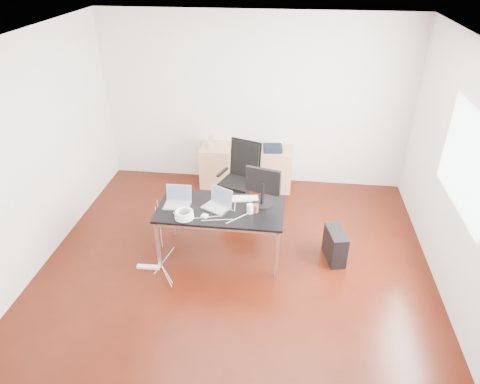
# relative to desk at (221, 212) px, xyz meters

# --- Properties ---
(room_shell) EXTENTS (5.00, 5.00, 5.00)m
(room_shell) POSITION_rel_desk_xyz_m (0.26, -0.31, 0.73)
(room_shell) COLOR black
(room_shell) RESTS_ON ground
(desk) EXTENTS (1.60, 0.80, 0.73)m
(desk) POSITION_rel_desk_xyz_m (0.00, 0.00, 0.00)
(desk) COLOR black
(desk) RESTS_ON ground
(office_chair) EXTENTS (0.61, 0.63, 1.08)m
(office_chair) POSITION_rel_desk_xyz_m (0.12, 1.17, -0.07)
(office_chair) COLOR black
(office_chair) RESTS_ON ground
(filing_cabinet_left) EXTENTS (0.50, 0.50, 0.70)m
(filing_cabinet_left) POSITION_rel_desk_xyz_m (-0.40, 1.91, -0.33)
(filing_cabinet_left) COLOR tan
(filing_cabinet_left) RESTS_ON ground
(filing_cabinet_right) EXTENTS (0.50, 0.50, 0.70)m
(filing_cabinet_right) POSITION_rel_desk_xyz_m (0.63, 1.91, -0.33)
(filing_cabinet_right) COLOR tan
(filing_cabinet_right) RESTS_ON ground
(pc_tower) EXTENTS (0.30, 0.48, 0.44)m
(pc_tower) POSITION_rel_desk_xyz_m (1.49, 0.09, -0.46)
(pc_tower) COLOR black
(pc_tower) RESTS_ON ground
(wastebasket) EXTENTS (0.25, 0.25, 0.28)m
(wastebasket) POSITION_rel_desk_xyz_m (-0.06, 1.82, -0.54)
(wastebasket) COLOR black
(wastebasket) RESTS_ON ground
(power_strip) EXTENTS (0.30, 0.07, 0.04)m
(power_strip) POSITION_rel_desk_xyz_m (-0.90, -0.40, -0.66)
(power_strip) COLOR white
(power_strip) RESTS_ON ground
(laptop_left) EXTENTS (0.33, 0.26, 0.23)m
(laptop_left) POSITION_rel_desk_xyz_m (-0.56, 0.03, 0.11)
(laptop_left) COLOR silver
(laptop_left) RESTS_ON desk
(laptop_right) EXTENTS (0.41, 0.38, 0.23)m
(laptop_right) POSITION_rel_desk_xyz_m (-0.03, 0.04, 0.11)
(laptop_right) COLOR silver
(laptop_right) RESTS_ON desk
(monitor) EXTENTS (0.45, 0.26, 0.51)m
(monitor) POSITION_rel_desk_xyz_m (0.52, 0.17, 0.34)
(monitor) COLOR black
(monitor) RESTS_ON desk
(keyboard) EXTENTS (0.46, 0.20, 0.02)m
(keyboard) POSITION_rel_desk_xyz_m (0.23, 0.25, 0.06)
(keyboard) COLOR white
(keyboard) RESTS_ON desk
(cup_white) EXTENTS (0.10, 0.10, 0.12)m
(cup_white) POSITION_rel_desk_xyz_m (0.38, -0.05, 0.11)
(cup_white) COLOR white
(cup_white) RESTS_ON desk
(cup_brown) EXTENTS (0.10, 0.10, 0.10)m
(cup_brown) POSITION_rel_desk_xyz_m (0.44, -0.02, 0.10)
(cup_brown) COLOR #53361C
(cup_brown) RESTS_ON desk
(cable_coil) EXTENTS (0.24, 0.24, 0.11)m
(cable_coil) POSITION_rel_desk_xyz_m (-0.40, -0.27, 0.11)
(cable_coil) COLOR white
(cable_coil) RESTS_ON desk
(power_adapter) EXTENTS (0.09, 0.09, 0.03)m
(power_adapter) POSITION_rel_desk_xyz_m (-0.16, -0.22, 0.07)
(power_adapter) COLOR white
(power_adapter) RESTS_ON desk
(speaker) EXTENTS (0.11, 0.10, 0.18)m
(speaker) POSITION_rel_desk_xyz_m (-0.47, 1.91, 0.11)
(speaker) COLOR #9E9E9E
(speaker) RESTS_ON filing_cabinet_left
(navy_garment) EXTENTS (0.33, 0.27, 0.09)m
(navy_garment) POSITION_rel_desk_xyz_m (0.55, 1.87, 0.07)
(navy_garment) COLOR black
(navy_garment) RESTS_ON filing_cabinet_right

